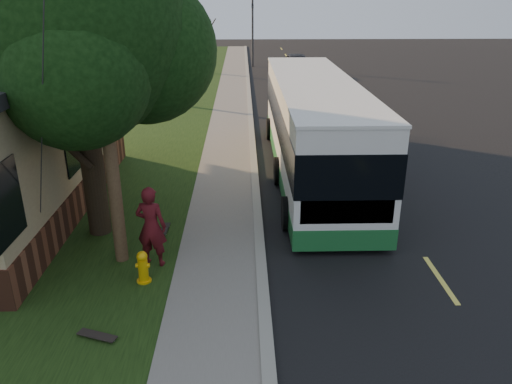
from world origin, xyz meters
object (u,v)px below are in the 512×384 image
utility_pole (100,63)px  skateboard_spare (97,336)px  skateboard_main (165,229)px  fire_hydrant (143,267)px  bare_tree_far (208,47)px  leafy_tree (78,30)px  distant_car (297,64)px  bare_tree_near (185,68)px  transit_bus (314,125)px  skateboarder (151,226)px  traffic_signal (253,28)px

utility_pole → skateboard_spare: (0.19, -2.92, -4.51)m
utility_pole → skateboard_main: size_ratio=12.32×
fire_hydrant → bare_tree_far: bearing=90.8°
leafy_tree → bare_tree_far: leafy_tree is taller
utility_pole → leafy_tree: bearing=117.6°
skateboard_spare → distant_car: (6.87, 31.02, 0.70)m
bare_tree_far → utility_pole: bearing=-90.6°
fire_hydrant → utility_pole: 4.37m
leafy_tree → skateboard_main: size_ratio=10.59×
utility_pole → leafy_tree: utility_pole is taller
bare_tree_near → bare_tree_far: size_ratio=1.07×
transit_bus → skateboard_spare: bearing=-119.8°
bare_tree_near → skateboarder: bearing=-86.7°
fire_hydrant → distant_car: (6.36, 29.10, 0.39)m
fire_hydrant → skateboard_spare: bearing=-104.9°
leafy_tree → bare_tree_far: size_ratio=1.94×
bare_tree_near → traffic_signal: traffic_signal is taller
utility_pole → skateboarder: 3.69m
leafy_tree → skateboard_main: 5.32m
leafy_tree → traffic_signal: 31.76m
utility_pole → skateboard_main: 4.82m
bare_tree_near → skateboard_main: bearing=-86.3°
bare_tree_near → fire_hydrant: bearing=-87.1°
utility_pole → traffic_signal: 33.26m
utility_pole → distant_car: 29.23m
bare_tree_far → skateboard_spare: 31.98m
bare_tree_far → skateboard_spare: bearing=-90.2°
transit_bus → bare_tree_near: bearing=116.8°
utility_pole → leafy_tree: 1.94m
bare_tree_far → skateboard_main: bare_tree_far is taller
bare_tree_far → traffic_signal: size_ratio=0.73×
distant_car → utility_pole: bearing=-105.5°
fire_hydrant → skateboard_main: fire_hydrant is taller
fire_hydrant → bare_tree_near: (-0.90, 18.00, 1.72)m
traffic_signal → distant_car: bearing=-56.4°
leafy_tree → skateboard_spare: leafy_tree is taller
skateboard_spare → distant_car: distant_car is taller
leafy_tree → bare_tree_near: 15.66m
skateboard_main → skateboard_spare: (-0.61, -4.42, 0.00)m
traffic_signal → skateboarder: 33.44m
utility_pole → bare_tree_far: utility_pole is taller
utility_pole → bare_tree_near: 17.19m
utility_pole → traffic_signal: utility_pole is taller
transit_bus → utility_pole: bearing=-131.3°
utility_pole → skateboarder: size_ratio=4.69×
distant_car → bare_tree_far: bearing=171.0°
skateboard_main → skateboard_spare: skateboard_spare is taller
transit_bus → skateboarder: bearing=-125.7°
traffic_signal → skateboard_spare: bearing=-95.7°
traffic_signal → skateboard_spare: traffic_signal is taller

